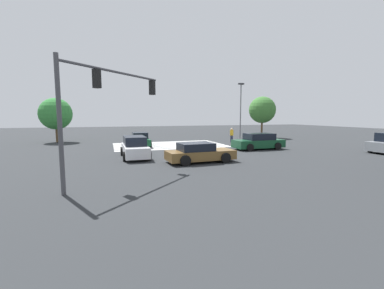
% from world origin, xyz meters
% --- Properties ---
extents(ground_plane, '(114.97, 114.97, 0.00)m').
position_xyz_m(ground_plane, '(0.00, 0.00, 0.00)').
color(ground_plane, '#2B2D30').
extents(crosswalk_markings, '(11.66, 7.25, 0.01)m').
position_xyz_m(crosswalk_markings, '(0.00, -7.76, 0.00)').
color(crosswalk_markings, silver).
rests_on(crosswalk_markings, ground_plane).
extents(traffic_signal_mast, '(4.72, 4.72, 5.54)m').
position_xyz_m(traffic_signal_mast, '(6.57, 6.57, 4.03)').
color(traffic_signal_mast, '#47474C').
rests_on(traffic_signal_mast, ground_plane).
extents(car_0, '(1.98, 4.54, 1.61)m').
position_xyz_m(car_0, '(4.41, -0.46, 0.77)').
color(car_0, silver).
rests_on(car_0, ground_plane).
extents(car_1, '(4.73, 2.32, 1.33)m').
position_xyz_m(car_1, '(0.42, 2.88, 0.64)').
color(car_1, brown).
rests_on(car_1, ground_plane).
extents(car_2, '(1.97, 4.52, 1.43)m').
position_xyz_m(car_2, '(3.15, -7.69, 0.66)').
color(car_2, '#144728').
rests_on(car_2, ground_plane).
extents(car_4, '(4.82, 2.23, 1.50)m').
position_xyz_m(car_4, '(-7.18, -1.74, 0.72)').
color(car_4, '#144728').
rests_on(car_4, ground_plane).
extents(pedestrian, '(0.41, 0.41, 1.71)m').
position_xyz_m(pedestrian, '(-7.57, -8.06, 0.96)').
color(pedestrian, '#232842').
rests_on(pedestrian, ground_plane).
extents(street_light_pole_a, '(0.80, 0.36, 7.62)m').
position_xyz_m(street_light_pole_a, '(-11.38, -12.97, 4.59)').
color(street_light_pole_a, slate).
rests_on(street_light_pole_a, ground_plane).
extents(tree_corner_b, '(3.71, 3.71, 5.23)m').
position_xyz_m(tree_corner_b, '(12.10, -14.72, 3.37)').
color(tree_corner_b, brown).
rests_on(tree_corner_b, ground_plane).
extents(tree_corner_c, '(3.76, 3.76, 5.85)m').
position_xyz_m(tree_corner_c, '(-14.63, -12.59, 3.97)').
color(tree_corner_c, brown).
rests_on(tree_corner_c, ground_plane).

